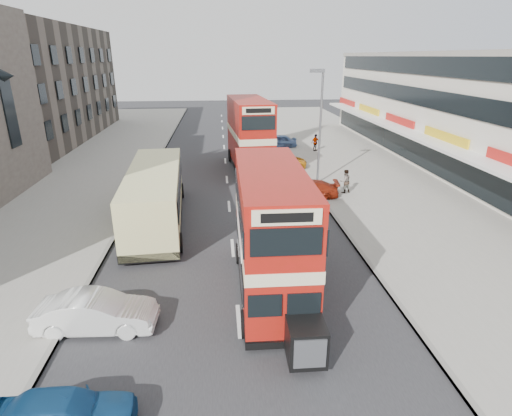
# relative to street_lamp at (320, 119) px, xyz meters

# --- Properties ---
(ground) EXTENTS (160.00, 160.00, 0.00)m
(ground) POSITION_rel_street_lamp_xyz_m (-6.52, -18.00, -4.78)
(ground) COLOR #28282B
(ground) RESTS_ON ground
(road_surface) EXTENTS (12.00, 90.00, 0.01)m
(road_surface) POSITION_rel_street_lamp_xyz_m (-6.52, 2.00, -4.78)
(road_surface) COLOR #28282B
(road_surface) RESTS_ON ground
(pavement_right) EXTENTS (12.00, 90.00, 0.15)m
(pavement_right) POSITION_rel_street_lamp_xyz_m (5.48, 2.00, -4.71)
(pavement_right) COLOR gray
(pavement_right) RESTS_ON ground
(pavement_left) EXTENTS (12.00, 90.00, 0.15)m
(pavement_left) POSITION_rel_street_lamp_xyz_m (-18.52, 2.00, -4.71)
(pavement_left) COLOR gray
(pavement_left) RESTS_ON ground
(kerb_left) EXTENTS (0.20, 90.00, 0.16)m
(kerb_left) POSITION_rel_street_lamp_xyz_m (-12.62, 2.00, -4.71)
(kerb_left) COLOR gray
(kerb_left) RESTS_ON ground
(kerb_right) EXTENTS (0.20, 90.00, 0.16)m
(kerb_right) POSITION_rel_street_lamp_xyz_m (-0.42, 2.00, -4.71)
(kerb_right) COLOR gray
(kerb_right) RESTS_ON ground
(brick_terrace) EXTENTS (14.00, 28.00, 12.00)m
(brick_terrace) POSITION_rel_street_lamp_xyz_m (-28.52, 20.00, 1.22)
(brick_terrace) COLOR #66594C
(brick_terrace) RESTS_ON ground
(commercial_row) EXTENTS (9.90, 46.20, 9.30)m
(commercial_row) POSITION_rel_street_lamp_xyz_m (13.42, 4.00, -0.09)
(commercial_row) COLOR beige
(commercial_row) RESTS_ON ground
(street_lamp) EXTENTS (1.00, 0.20, 8.12)m
(street_lamp) POSITION_rel_street_lamp_xyz_m (0.00, 0.00, 0.00)
(street_lamp) COLOR slate
(street_lamp) RESTS_ON ground
(bus_main) EXTENTS (2.53, 8.87, 4.87)m
(bus_main) POSITION_rel_street_lamp_xyz_m (-5.14, -14.06, -2.22)
(bus_main) COLOR black
(bus_main) RESTS_ON ground
(bus_second) EXTENTS (3.46, 10.08, 5.52)m
(bus_second) POSITION_rel_street_lamp_xyz_m (-4.51, 5.13, -1.88)
(bus_second) COLOR black
(bus_second) RESTS_ON ground
(coach) EXTENTS (3.48, 11.03, 2.88)m
(coach) POSITION_rel_street_lamp_xyz_m (-10.68, -6.21, -3.09)
(coach) COLOR black
(coach) RESTS_ON ground
(car_left_near) EXTENTS (3.61, 1.47, 1.23)m
(car_left_near) POSITION_rel_street_lamp_xyz_m (-11.12, -20.25, -4.17)
(car_left_near) COLOR navy
(car_left_near) RESTS_ON ground
(car_left_front) EXTENTS (4.11, 1.62, 1.33)m
(car_left_front) POSITION_rel_street_lamp_xyz_m (-11.41, -16.00, -4.12)
(car_left_front) COLOR white
(car_left_front) RESTS_ON ground
(car_right_a) EXTENTS (4.25, 2.10, 1.19)m
(car_right_a) POSITION_rel_street_lamp_xyz_m (-1.28, -2.85, -4.19)
(car_right_a) COLOR maroon
(car_right_a) RESTS_ON ground
(car_right_b) EXTENTS (3.92, 1.84, 1.09)m
(car_right_b) POSITION_rel_street_lamp_xyz_m (-1.82, 4.65, -4.24)
(car_right_b) COLOR orange
(car_right_b) RESTS_ON ground
(car_right_c) EXTENTS (4.15, 1.75, 1.40)m
(car_right_c) POSITION_rel_street_lamp_xyz_m (-1.15, 13.03, -4.08)
(car_right_c) COLOR #5679AD
(car_right_c) RESTS_ON ground
(pedestrian_near) EXTENTS (0.69, 0.56, 1.63)m
(pedestrian_near) POSITION_rel_street_lamp_xyz_m (1.41, -2.38, -3.82)
(pedestrian_near) COLOR gray
(pedestrian_near) RESTS_ON pavement_right
(pedestrian_far) EXTENTS (1.03, 0.83, 1.63)m
(pedestrian_far) POSITION_rel_street_lamp_xyz_m (2.37, 10.78, -3.82)
(pedestrian_far) COLOR gray
(pedestrian_far) RESTS_ON pavement_right
(cyclist) EXTENTS (0.61, 1.57, 1.90)m
(cyclist) POSITION_rel_street_lamp_xyz_m (-3.02, -0.70, -4.14)
(cyclist) COLOR gray
(cyclist) RESTS_ON ground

